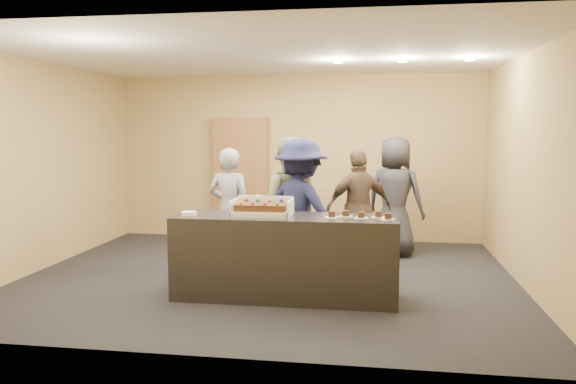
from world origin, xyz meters
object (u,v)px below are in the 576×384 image
object	(u,v)px
serving_counter	(285,257)
sheet_cake	(262,206)
person_server_grey	(230,210)
person_sage_man	(287,206)
person_brown_extra	(359,208)
storage_cabinet	(241,178)
person_dark_suit	(395,196)
person_navy_man	(301,210)
cake_box	(263,211)
plate_stack	(189,213)

from	to	relation	value
serving_counter	sheet_cake	distance (m)	0.60
person_server_grey	person_sage_man	distance (m)	0.75
serving_counter	person_sage_man	bearing A→B (deg)	97.57
person_sage_man	person_brown_extra	distance (m)	1.06
storage_cabinet	person_dark_suit	distance (m)	2.68
person_sage_man	person_dark_suit	world-z (taller)	person_sage_man
sheet_cake	person_navy_man	distance (m)	0.82
cake_box	person_brown_extra	xyz separation A→B (m)	(0.99, 1.60, -0.16)
sheet_cake	person_brown_extra	distance (m)	1.92
sheet_cake	cake_box	bearing A→B (deg)	89.14
serving_counter	person_brown_extra	distance (m)	1.81
plate_stack	person_dark_suit	size ratio (longest dim) A/B	0.09
sheet_cake	person_navy_man	bearing A→B (deg)	66.27
cake_box	storage_cabinet	bearing A→B (deg)	107.59
plate_stack	person_sage_man	xyz separation A→B (m)	(0.89, 1.16, -0.06)
serving_counter	person_dark_suit	size ratio (longest dim) A/B	1.39
person_server_grey	serving_counter	bearing A→B (deg)	139.30
plate_stack	person_dark_suit	world-z (taller)	person_dark_suit
person_dark_suit	cake_box	bearing A→B (deg)	78.85
person_sage_man	serving_counter	bearing A→B (deg)	93.55
person_server_grey	person_navy_man	distance (m)	1.01
sheet_cake	plate_stack	size ratio (longest dim) A/B	3.34
sheet_cake	plate_stack	bearing A→B (deg)	-171.00
person_sage_man	person_navy_man	world-z (taller)	person_sage_man
storage_cabinet	person_sage_man	size ratio (longest dim) A/B	1.17
serving_counter	person_navy_man	distance (m)	0.85
sheet_cake	plate_stack	distance (m)	0.79
serving_counter	person_sage_man	world-z (taller)	person_sage_man
person_navy_man	person_brown_extra	size ratio (longest dim) A/B	1.10
cake_box	person_sage_man	xyz separation A→B (m)	(0.11, 1.01, -0.08)
serving_counter	person_navy_man	size ratio (longest dim) A/B	1.40
storage_cabinet	sheet_cake	distance (m)	3.38
plate_stack	person_sage_man	size ratio (longest dim) A/B	0.09
cake_box	person_navy_man	world-z (taller)	person_navy_man
person_navy_man	plate_stack	bearing A→B (deg)	66.13
cake_box	sheet_cake	distance (m)	0.06
serving_counter	person_server_grey	distance (m)	1.42
plate_stack	storage_cabinet	bearing A→B (deg)	94.03
person_sage_man	person_server_grey	bearing A→B (deg)	-5.30
person_server_grey	person_brown_extra	world-z (taller)	person_server_grey
cake_box	person_server_grey	world-z (taller)	person_server_grey
cake_box	plate_stack	world-z (taller)	cake_box
person_dark_suit	person_server_grey	bearing A→B (deg)	52.44
cake_box	plate_stack	size ratio (longest dim) A/B	3.93
plate_stack	person_sage_man	world-z (taller)	person_sage_man
storage_cabinet	person_navy_man	size ratio (longest dim) A/B	1.18
cake_box	person_navy_man	size ratio (longest dim) A/B	0.37
person_navy_man	person_brown_extra	bearing A→B (deg)	-98.96
cake_box	person_brown_extra	bearing A→B (deg)	58.15
serving_counter	plate_stack	bearing A→B (deg)	-173.27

